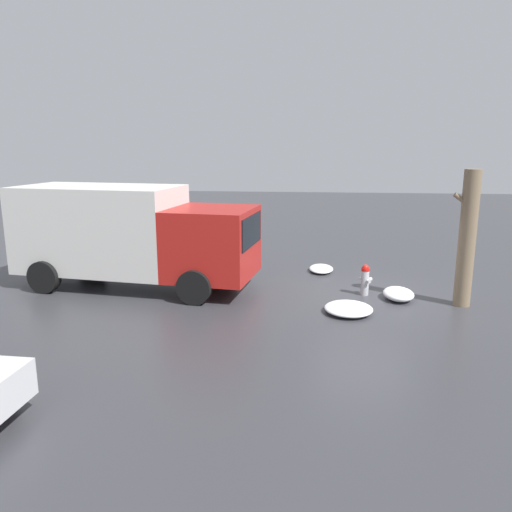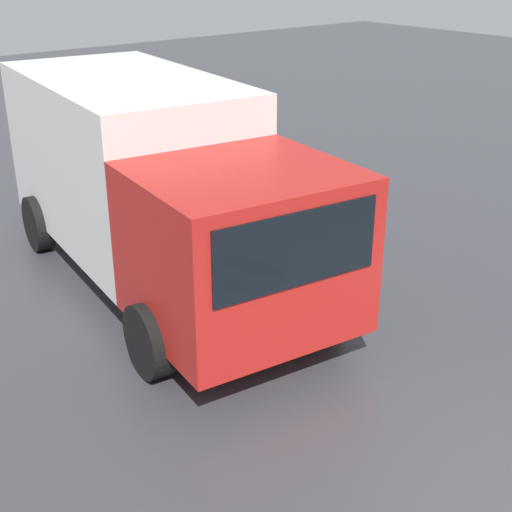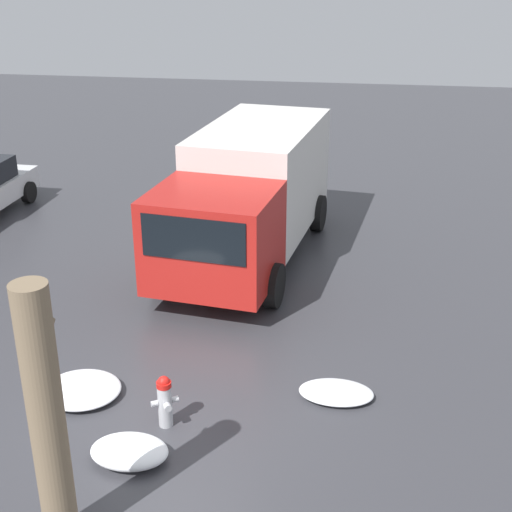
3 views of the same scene
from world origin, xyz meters
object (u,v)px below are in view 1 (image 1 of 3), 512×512
object	(u,v)px
fire_hydrant	(365,279)
delivery_truck	(131,233)
pedestrian	(187,260)
tree_trunk	(467,239)

from	to	relation	value
fire_hydrant	delivery_truck	size ratio (longest dim) A/B	0.12
fire_hydrant	delivery_truck	xyz separation A→B (m)	(6.55, -0.20, 1.12)
delivery_truck	pedestrian	world-z (taller)	delivery_truck
fire_hydrant	tree_trunk	bearing A→B (deg)	-45.65
fire_hydrant	tree_trunk	xyz separation A→B (m)	(-2.35, 0.64, 1.29)
fire_hydrant	delivery_truck	distance (m)	6.65
delivery_truck	pedestrian	distance (m)	1.83
tree_trunk	pedestrian	size ratio (longest dim) A/B	2.12
fire_hydrant	pedestrian	bearing A→B (deg)	150.90
pedestrian	delivery_truck	bearing A→B (deg)	0.57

